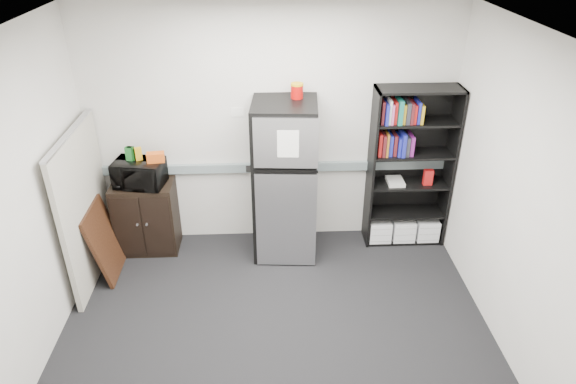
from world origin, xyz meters
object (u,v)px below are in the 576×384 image
object	(u,v)px
bookshelf	(410,170)
microwave	(139,173)
refrigerator	(285,181)
cabinet	(147,217)
cubicle_partition	(85,207)

from	to	relation	value
bookshelf	microwave	xyz separation A→B (m)	(-2.95, -0.08, 0.06)
microwave	refrigerator	size ratio (longest dim) A/B	0.29
bookshelf	cabinet	world-z (taller)	bookshelf
microwave	refrigerator	distance (m)	1.56
cubicle_partition	microwave	distance (m)	0.65
bookshelf	microwave	bearing A→B (deg)	-178.44
cubicle_partition	microwave	bearing A→B (deg)	40.05
refrigerator	microwave	bearing A→B (deg)	-178.30
cubicle_partition	bookshelf	bearing A→B (deg)	8.06
cubicle_partition	refrigerator	distance (m)	2.06
cubicle_partition	cabinet	size ratio (longest dim) A/B	1.94
bookshelf	microwave	distance (m)	2.95
cabinet	microwave	size ratio (longest dim) A/B	1.62
bookshelf	cubicle_partition	size ratio (longest dim) A/B	1.14
cabinet	refrigerator	size ratio (longest dim) A/B	0.47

